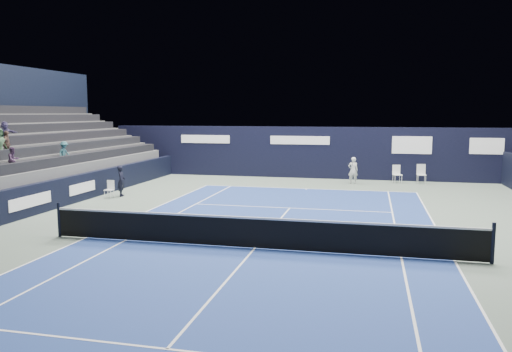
{
  "coord_description": "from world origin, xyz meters",
  "views": [
    {
      "loc": [
        3.23,
        -13.75,
        3.92
      ],
      "look_at": [
        -1.46,
        6.48,
        1.3
      ],
      "focal_mm": 35.0,
      "sensor_mm": 36.0,
      "label": 1
    }
  ],
  "objects_px": {
    "line_judge_chair": "(110,188)",
    "tennis_player": "(353,170)",
    "folding_chair_back_b": "(421,173)",
    "folding_chair_back_a": "(397,171)",
    "tennis_net": "(255,232)"
  },
  "relations": [
    {
      "from": "tennis_player",
      "to": "folding_chair_back_b",
      "type": "bearing_deg",
      "value": 14.25
    },
    {
      "from": "line_judge_chair",
      "to": "tennis_net",
      "type": "xyz_separation_m",
      "value": [
        8.58,
        -7.04,
        0.04
      ]
    },
    {
      "from": "folding_chair_back_a",
      "to": "line_judge_chair",
      "type": "xyz_separation_m",
      "value": [
        -13.24,
        -8.29,
        -0.21
      ]
    },
    {
      "from": "folding_chair_back_a",
      "to": "line_judge_chair",
      "type": "height_order",
      "value": "folding_chair_back_a"
    },
    {
      "from": "folding_chair_back_a",
      "to": "folding_chair_back_b",
      "type": "relative_size",
      "value": 0.94
    },
    {
      "from": "folding_chair_back_a",
      "to": "line_judge_chair",
      "type": "bearing_deg",
      "value": -164.48
    },
    {
      "from": "folding_chair_back_a",
      "to": "tennis_player",
      "type": "relative_size",
      "value": 0.68
    },
    {
      "from": "tennis_net",
      "to": "tennis_player",
      "type": "bearing_deg",
      "value": 81.02
    },
    {
      "from": "folding_chair_back_b",
      "to": "tennis_player",
      "type": "distance_m",
      "value": 3.85
    },
    {
      "from": "folding_chair_back_a",
      "to": "tennis_net",
      "type": "bearing_deg",
      "value": -123.46
    },
    {
      "from": "folding_chair_back_b",
      "to": "line_judge_chair",
      "type": "distance_m",
      "value": 16.77
    },
    {
      "from": "line_judge_chair",
      "to": "tennis_net",
      "type": "relative_size",
      "value": 0.06
    },
    {
      "from": "folding_chair_back_a",
      "to": "tennis_net",
      "type": "distance_m",
      "value": 16.02
    },
    {
      "from": "folding_chair_back_a",
      "to": "line_judge_chair",
      "type": "relative_size",
      "value": 1.24
    },
    {
      "from": "line_judge_chair",
      "to": "tennis_player",
      "type": "xyz_separation_m",
      "value": [
        10.85,
        7.34,
        0.29
      ]
    }
  ]
}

